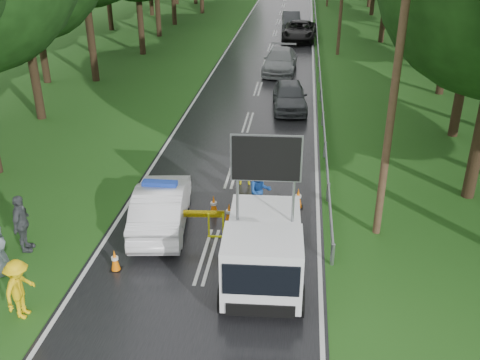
# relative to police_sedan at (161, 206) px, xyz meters

# --- Properties ---
(ground) EXTENTS (160.00, 160.00, 0.00)m
(ground) POSITION_rel_police_sedan_xyz_m (1.77, -1.59, -0.75)
(ground) COLOR #1F4F16
(ground) RESTS_ON ground
(road) EXTENTS (7.00, 140.00, 0.02)m
(road) POSITION_rel_police_sedan_xyz_m (1.77, 28.41, -0.74)
(road) COLOR black
(road) RESTS_ON ground
(guardrail) EXTENTS (0.12, 60.06, 0.70)m
(guardrail) POSITION_rel_police_sedan_xyz_m (5.47, 28.08, -0.20)
(guardrail) COLOR gray
(guardrail) RESTS_ON ground
(utility_pole_near) EXTENTS (1.40, 0.24, 10.00)m
(utility_pole_near) POSITION_rel_police_sedan_xyz_m (6.97, 0.41, 4.32)
(utility_pole_near) COLOR #422F1F
(utility_pole_near) RESTS_ON ground
(police_sedan) EXTENTS (2.12, 4.67, 1.64)m
(police_sedan) POSITION_rel_police_sedan_xyz_m (0.00, 0.00, 0.00)
(police_sedan) COLOR white
(police_sedan) RESTS_ON ground
(work_truck) EXTENTS (2.35, 4.91, 3.84)m
(work_truck) POSITION_rel_police_sedan_xyz_m (3.51, -2.59, 0.29)
(work_truck) COLOR gray
(work_truck) RESTS_ON ground
(barrier) EXTENTS (2.36, 0.24, 0.98)m
(barrier) POSITION_rel_police_sedan_xyz_m (0.97, -0.59, -0.01)
(barrier) COLOR #D3DD0C
(barrier) RESTS_ON ground
(officer) EXTENTS (0.71, 0.50, 1.84)m
(officer) POSITION_rel_police_sedan_xyz_m (2.34, 3.41, 0.17)
(officer) COLOR yellow
(officer) RESTS_ON ground
(civilian) EXTENTS (0.96, 0.84, 1.65)m
(civilian) POSITION_rel_police_sedan_xyz_m (3.10, 1.26, 0.08)
(civilian) COLOR #18449C
(civilian) RESTS_ON ground
(bystander_left) EXTENTS (0.72, 1.12, 1.64)m
(bystander_left) POSITION_rel_police_sedan_xyz_m (-2.41, -4.76, 0.07)
(bystander_left) COLOR yellow
(bystander_left) RESTS_ON ground
(bystander_mid) EXTENTS (0.61, 1.14, 1.85)m
(bystander_mid) POSITION_rel_police_sedan_xyz_m (-3.79, -1.88, 0.18)
(bystander_mid) COLOR #464A4E
(bystander_mid) RESTS_ON ground
(queue_car_first) EXTENTS (2.08, 4.46, 1.48)m
(queue_car_first) POSITION_rel_police_sedan_xyz_m (3.74, 12.78, -0.01)
(queue_car_first) COLOR #44484D
(queue_car_first) RESTS_ON ground
(queue_car_second) EXTENTS (2.31, 5.22, 1.49)m
(queue_car_second) POSITION_rel_police_sedan_xyz_m (2.87, 20.68, -0.00)
(queue_car_second) COLOR gray
(queue_car_second) RESTS_ON ground
(queue_car_third) EXTENTS (2.93, 5.87, 1.60)m
(queue_car_third) POSITION_rel_police_sedan_xyz_m (3.98, 31.40, 0.05)
(queue_car_third) COLOR black
(queue_car_third) RESTS_ON ground
(queue_car_fourth) EXTENTS (1.97, 4.65, 1.49)m
(queue_car_fourth) POSITION_rel_police_sedan_xyz_m (3.13, 37.40, -0.00)
(queue_car_fourth) COLOR #383A3F
(queue_car_fourth) RESTS_ON ground
(cone_near_left) EXTENTS (0.32, 0.32, 0.68)m
(cone_near_left) POSITION_rel_police_sedan_xyz_m (-0.73, -2.59, -0.42)
(cone_near_left) COLOR black
(cone_near_left) RESTS_ON ground
(cone_center) EXTENTS (0.36, 0.36, 0.77)m
(cone_center) POSITION_rel_police_sedan_xyz_m (2.16, 0.40, -0.38)
(cone_center) COLOR black
(cone_center) RESTS_ON ground
(cone_far) EXTENTS (0.36, 0.36, 0.76)m
(cone_far) POSITION_rel_police_sedan_xyz_m (1.57, 0.91, -0.38)
(cone_far) COLOR black
(cone_far) RESTS_ON ground
(cone_left_mid) EXTENTS (0.33, 0.33, 0.69)m
(cone_left_mid) POSITION_rel_police_sedan_xyz_m (-0.23, 1.24, -0.41)
(cone_left_mid) COLOR black
(cone_left_mid) RESTS_ON ground
(cone_right) EXTENTS (0.36, 0.36, 0.76)m
(cone_right) POSITION_rel_police_sedan_xyz_m (4.41, 1.77, -0.38)
(cone_right) COLOR black
(cone_right) RESTS_ON ground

